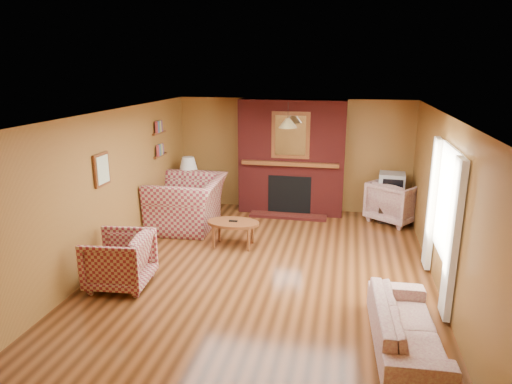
% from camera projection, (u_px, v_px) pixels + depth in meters
% --- Properties ---
extents(floor, '(6.50, 6.50, 0.00)m').
position_uv_depth(floor, '(266.00, 270.00, 7.09)').
color(floor, '#3F210D').
rests_on(floor, ground).
extents(ceiling, '(6.50, 6.50, 0.00)m').
position_uv_depth(ceiling, '(267.00, 114.00, 6.44)').
color(ceiling, silver).
rests_on(ceiling, wall_back).
extents(wall_back, '(6.50, 0.00, 6.50)m').
position_uv_depth(wall_back, '(293.00, 155.00, 9.83)').
color(wall_back, olive).
rests_on(wall_back, floor).
extents(wall_front, '(6.50, 0.00, 6.50)m').
position_uv_depth(wall_front, '(194.00, 303.00, 3.70)').
color(wall_front, olive).
rests_on(wall_front, floor).
extents(wall_left, '(0.00, 6.50, 6.50)m').
position_uv_depth(wall_left, '(112.00, 187.00, 7.25)').
color(wall_left, olive).
rests_on(wall_left, floor).
extents(wall_right, '(0.00, 6.50, 6.50)m').
position_uv_depth(wall_right, '(444.00, 205.00, 6.28)').
color(wall_right, olive).
rests_on(wall_right, floor).
extents(fireplace, '(2.20, 0.82, 2.40)m').
position_uv_depth(fireplace, '(291.00, 158.00, 9.59)').
color(fireplace, '#531412').
rests_on(fireplace, floor).
extents(window_right, '(0.10, 1.85, 2.00)m').
position_uv_depth(window_right, '(443.00, 215.00, 6.12)').
color(window_right, beige).
rests_on(window_right, wall_right).
extents(bookshelf, '(0.09, 0.55, 0.71)m').
position_uv_depth(bookshelf, '(161.00, 140.00, 8.91)').
color(bookshelf, brown).
rests_on(bookshelf, wall_left).
extents(botanical_print, '(0.05, 0.40, 0.50)m').
position_uv_depth(botanical_print, '(102.00, 170.00, 6.86)').
color(botanical_print, brown).
rests_on(botanical_print, wall_left).
extents(pendant_light, '(0.36, 0.36, 0.48)m').
position_uv_depth(pendant_light, '(288.00, 123.00, 8.72)').
color(pendant_light, black).
rests_on(pendant_light, ceiling).
extents(plaid_loveseat, '(1.39, 1.57, 0.98)m').
position_uv_depth(plaid_loveseat, '(188.00, 203.00, 8.87)').
color(plaid_loveseat, maroon).
rests_on(plaid_loveseat, floor).
extents(plaid_armchair, '(0.93, 0.91, 0.78)m').
position_uv_depth(plaid_armchair, '(119.00, 260.00, 6.48)').
color(plaid_armchair, maroon).
rests_on(plaid_armchair, floor).
extents(floral_sofa, '(0.79, 1.81, 0.52)m').
position_uv_depth(floral_sofa, '(406.00, 327.00, 5.07)').
color(floral_sofa, beige).
rests_on(floral_sofa, floor).
extents(floral_armchair, '(1.27, 1.27, 0.84)m').
position_uv_depth(floral_armchair, '(395.00, 202.00, 9.17)').
color(floral_armchair, beige).
rests_on(floral_armchair, floor).
extents(coffee_table, '(0.92, 0.57, 0.47)m').
position_uv_depth(coffee_table, '(233.00, 225.00, 7.93)').
color(coffee_table, brown).
rests_on(coffee_table, floor).
extents(side_table, '(0.47, 0.47, 0.61)m').
position_uv_depth(side_table, '(190.00, 200.00, 9.72)').
color(side_table, brown).
rests_on(side_table, floor).
extents(table_lamp, '(0.38, 0.38, 0.62)m').
position_uv_depth(table_lamp, '(188.00, 170.00, 9.55)').
color(table_lamp, white).
rests_on(table_lamp, side_table).
extents(tv_stand, '(0.53, 0.49, 0.54)m').
position_uv_depth(tv_stand, '(390.00, 208.00, 9.26)').
color(tv_stand, black).
rests_on(tv_stand, floor).
extents(crt_tv, '(0.53, 0.53, 0.46)m').
position_uv_depth(crt_tv, '(392.00, 184.00, 9.12)').
color(crt_tv, '#9EA1A6').
rests_on(crt_tv, tv_stand).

